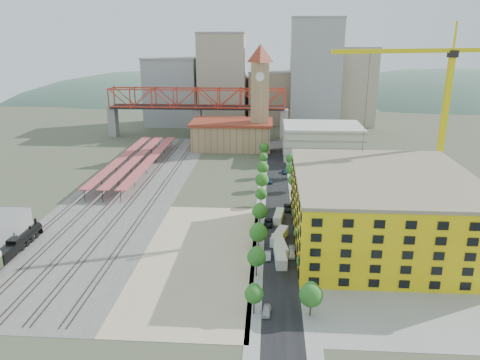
# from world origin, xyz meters

# --- Properties ---
(ground) EXTENTS (400.00, 400.00, 0.00)m
(ground) POSITION_xyz_m (0.00, 0.00, 0.00)
(ground) COLOR #474C38
(ground) RESTS_ON ground
(ballast_strip) EXTENTS (36.00, 165.00, 0.06)m
(ballast_strip) POSITION_xyz_m (-36.00, 17.50, 0.03)
(ballast_strip) COLOR #605E59
(ballast_strip) RESTS_ON ground
(dirt_lot) EXTENTS (28.00, 67.00, 0.06)m
(dirt_lot) POSITION_xyz_m (-4.00, -31.50, 0.03)
(dirt_lot) COLOR tan
(dirt_lot) RESTS_ON ground
(street_asphalt) EXTENTS (12.00, 170.00, 0.06)m
(street_asphalt) POSITION_xyz_m (16.00, 15.00, 0.03)
(street_asphalt) COLOR black
(street_asphalt) RESTS_ON ground
(sidewalk_west) EXTENTS (3.00, 170.00, 0.04)m
(sidewalk_west) POSITION_xyz_m (10.50, 15.00, 0.02)
(sidewalk_west) COLOR gray
(sidewalk_west) RESTS_ON ground
(sidewalk_east) EXTENTS (3.00, 170.00, 0.04)m
(sidewalk_east) POSITION_xyz_m (21.50, 15.00, 0.02)
(sidewalk_east) COLOR gray
(sidewalk_east) RESTS_ON ground
(construction_pad) EXTENTS (50.00, 90.00, 0.06)m
(construction_pad) POSITION_xyz_m (45.00, -20.00, 0.03)
(construction_pad) COLOR gray
(construction_pad) RESTS_ON ground
(rail_tracks) EXTENTS (26.56, 160.00, 0.18)m
(rail_tracks) POSITION_xyz_m (-37.80, 17.50, 0.15)
(rail_tracks) COLOR #382B23
(rail_tracks) RESTS_ON ground
(platform_canopies) EXTENTS (16.00, 80.00, 4.12)m
(platform_canopies) POSITION_xyz_m (-41.00, 45.00, 3.99)
(platform_canopies) COLOR #CA504E
(platform_canopies) RESTS_ON ground
(station_hall) EXTENTS (38.00, 24.00, 13.10)m
(station_hall) POSITION_xyz_m (-5.00, 82.00, 6.67)
(station_hall) COLOR tan
(station_hall) RESTS_ON ground
(clock_tower) EXTENTS (12.00, 12.00, 52.00)m
(clock_tower) POSITION_xyz_m (8.00, 79.99, 28.70)
(clock_tower) COLOR tan
(clock_tower) RESTS_ON ground
(parking_garage) EXTENTS (34.00, 26.00, 14.00)m
(parking_garage) POSITION_xyz_m (36.00, 70.00, 7.00)
(parking_garage) COLOR silver
(parking_garage) RESTS_ON ground
(truss_bridge) EXTENTS (94.00, 9.60, 25.60)m
(truss_bridge) POSITION_xyz_m (-25.00, 105.00, 18.86)
(truss_bridge) COLOR gray
(truss_bridge) RESTS_ON ground
(construction_building) EXTENTS (44.60, 50.60, 18.80)m
(construction_building) POSITION_xyz_m (42.00, -20.00, 9.41)
(construction_building) COLOR #FBFF15
(construction_building) RESTS_ON ground
(street_trees) EXTENTS (15.40, 124.40, 8.00)m
(street_trees) POSITION_xyz_m (16.00, 5.00, 0.00)
(street_trees) COLOR #27661E
(street_trees) RESTS_ON ground
(skyline) EXTENTS (133.00, 46.00, 60.00)m
(skyline) POSITION_xyz_m (7.47, 142.31, 22.81)
(skyline) COLOR #9EA0A3
(skyline) RESTS_ON ground
(distant_hills) EXTENTS (647.00, 264.00, 227.00)m
(distant_hills) POSITION_xyz_m (45.28, 260.00, -79.54)
(distant_hills) COLOR #4C6B59
(distant_hills) RESTS_ON ground
(locomotive) EXTENTS (2.73, 21.05, 5.26)m
(locomotive) POSITION_xyz_m (-50.00, -29.68, 1.96)
(locomotive) COLOR black
(locomotive) RESTS_ON ground
(tower_crane) EXTENTS (50.21, 18.82, 56.00)m
(tower_crane) POSITION_xyz_m (62.64, 9.47, 34.56)
(tower_crane) COLOR yellow
(tower_crane) RESTS_ON ground
(site_trailer_a) EXTENTS (3.23, 9.96, 2.69)m
(site_trailer_a) POSITION_xyz_m (16.00, -32.64, 1.34)
(site_trailer_a) COLOR silver
(site_trailer_a) RESTS_ON ground
(site_trailer_b) EXTENTS (4.24, 10.27, 2.73)m
(site_trailer_b) POSITION_xyz_m (16.00, -27.13, 1.36)
(site_trailer_b) COLOR silver
(site_trailer_b) RESTS_ON ground
(site_trailer_c) EXTENTS (5.11, 9.94, 2.63)m
(site_trailer_c) POSITION_xyz_m (16.00, -20.95, 1.32)
(site_trailer_c) COLOR silver
(site_trailer_c) RESTS_ON ground
(site_trailer_d) EXTENTS (3.44, 9.03, 2.41)m
(site_trailer_d) POSITION_xyz_m (16.00, -6.63, 1.21)
(site_trailer_d) COLOR silver
(site_trailer_d) RESTS_ON ground
(car_0) EXTENTS (2.07, 4.32, 1.42)m
(car_0) POSITION_xyz_m (13.00, -55.00, 0.71)
(car_0) COLOR silver
(car_0) RESTS_ON ground
(car_1) EXTENTS (1.58, 4.51, 1.48)m
(car_1) POSITION_xyz_m (13.00, -31.24, 0.74)
(car_1) COLOR #98989D
(car_1) RESTS_ON ground
(car_2) EXTENTS (2.77, 5.62, 1.53)m
(car_2) POSITION_xyz_m (13.00, -10.63, 0.77)
(car_2) COLOR black
(car_2) RESTS_ON ground
(car_3) EXTENTS (2.78, 5.19, 1.43)m
(car_3) POSITION_xyz_m (13.00, 28.98, 0.72)
(car_3) COLOR navy
(car_3) RESTS_ON ground
(car_4) EXTENTS (2.23, 4.79, 1.58)m
(car_4) POSITION_xyz_m (19.00, -30.06, 0.79)
(car_4) COLOR white
(car_4) RESTS_ON ground
(car_5) EXTENTS (1.65, 4.39, 1.43)m
(car_5) POSITION_xyz_m (19.00, -27.51, 0.72)
(car_5) COLOR gray
(car_5) RESTS_ON ground
(car_6) EXTENTS (2.81, 5.75, 1.57)m
(car_6) POSITION_xyz_m (19.00, 1.60, 0.79)
(car_6) COLOR black
(car_6) RESTS_ON ground
(car_7) EXTENTS (2.23, 4.66, 1.31)m
(car_7) POSITION_xyz_m (19.00, 41.44, 0.65)
(car_7) COLOR navy
(car_7) RESTS_ON ground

